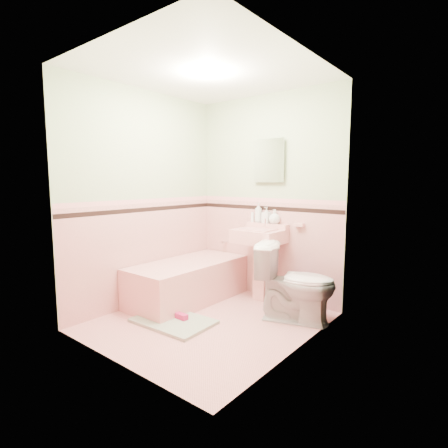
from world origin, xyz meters
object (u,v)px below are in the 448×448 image
Objects in this scene: soap_bottle_left at (258,213)px; bucket at (295,297)px; sink at (259,265)px; soap_bottle_right at (275,217)px; soap_bottle_mid at (266,215)px; medicine_cabinet at (270,161)px; toilet at (296,283)px; shoe at (182,316)px; bathtub at (188,282)px.

bucket is (0.59, -0.12, -0.93)m from soap_bottle_left.
sink is 0.62m from soap_bottle_right.
sink is 0.63m from soap_bottle_mid.
medicine_cabinet is 1.84× the size of bucket.
soap_bottle_right is at bearing 31.84° from toilet.
shoe is (-0.24, -1.23, -0.98)m from soap_bottle_mid.
soap_bottle_mid reaches higher than bucket.
soap_bottle_left is at bearing 41.55° from toilet.
sink is 0.66m from soap_bottle_left.
soap_bottle_left is at bearing 52.34° from bathtub.
soap_bottle_mid is at bearing 180.00° from soap_bottle_right.
soap_bottle_right is at bearing 74.88° from shoe.
bathtub is 0.89m from sink.
toilet is at bearing -40.24° from soap_bottle_right.
soap_bottle_left is 0.24m from soap_bottle_right.
bucket is (-0.18, 0.33, -0.28)m from toilet.
shoe is at bearing -95.83° from soap_bottle_left.
soap_bottle_mid is 0.77× the size of bucket.
bathtub is 1.78m from medicine_cabinet.
soap_bottle_left is 1.79× the size of shoe.
shoe is at bearing -103.76° from sink.
bucket is at bearing 27.16° from bathtub.
soap_bottle_left is at bearing -167.21° from medicine_cabinet.
bathtub is at bearing -127.66° from soap_bottle_left.
soap_bottle_right reaches higher than toilet.
sink is (0.68, 0.53, 0.21)m from bathtub.
bathtub is 1.71× the size of sink.
sink is 5.07× the size of soap_bottle_right.
soap_bottle_mid is 1.15× the size of soap_bottle_right.
soap_bottle_mid is (-0.01, 0.18, 0.60)m from sink.
bathtub is at bearing 130.03° from shoe.
bucket is (1.14, 0.59, -0.10)m from bathtub.
medicine_cabinet reaches higher than shoe.
soap_bottle_right is (0.23, 0.00, -0.04)m from soap_bottle_left.
soap_bottle_mid is 1.02m from toilet.
soap_bottle_right reaches higher than sink.
toilet is 3.15× the size of bucket.
soap_bottle_mid is at bearing -114.80° from medicine_cabinet.
shoe is (-0.72, -1.11, -0.07)m from bucket.
medicine_cabinet is 0.65m from soap_bottle_left.
medicine_cabinet is 2.09m from shoe.
toilet is (0.77, -0.45, -0.66)m from soap_bottle_left.
shoe is (-0.36, -1.23, -0.97)m from soap_bottle_right.
medicine_cabinet reaches higher than soap_bottle_left.
bathtub is 1.23m from soap_bottle_left.
sink is 0.70m from toilet.
sink is at bearing 77.38° from shoe.
soap_bottle_left is 0.30× the size of toilet.
medicine_cabinet is 1.52m from toilet.
bathtub is at bearing -132.58° from medicine_cabinet.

